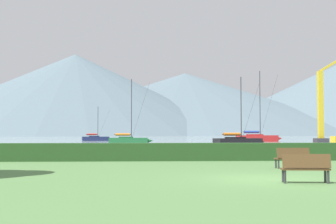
% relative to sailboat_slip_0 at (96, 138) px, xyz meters
% --- Properties ---
extents(ground_plane, '(1000.00, 1000.00, 0.00)m').
position_rel_sailboat_slip_0_xyz_m(ground_plane, '(14.09, -82.53, -0.54)').
color(ground_plane, '#517A42').
extents(harbor_water, '(320.00, 246.00, 0.00)m').
position_rel_sailboat_slip_0_xyz_m(harbor_water, '(14.09, 54.47, -0.54)').
color(harbor_water, '#8C9EA3').
rests_on(harbor_water, ground_plane).
extents(hedge_line, '(80.00, 1.20, 1.04)m').
position_rel_sailboat_slip_0_xyz_m(hedge_line, '(14.09, -71.53, -0.02)').
color(hedge_line, '#284C23').
rests_on(hedge_line, ground_plane).
extents(sailboat_slip_0, '(6.72, 3.07, 7.43)m').
position_rel_sailboat_slip_0_xyz_m(sailboat_slip_0, '(0.00, 0.00, 0.00)').
color(sailboat_slip_0, navy).
rests_on(sailboat_slip_0, harbor_water).
extents(sailboat_slip_1, '(7.24, 3.90, 8.93)m').
position_rel_sailboat_slip_0_xyz_m(sailboat_slip_1, '(22.18, -40.77, 0.05)').
color(sailboat_slip_1, black).
rests_on(sailboat_slip_1, harbor_water).
extents(sailboat_slip_4, '(9.04, 3.05, 13.79)m').
position_rel_sailboat_slip_0_xyz_m(sailboat_slip_4, '(32.35, -11.56, 0.23)').
color(sailboat_slip_4, red).
rests_on(sailboat_slip_4, harbor_water).
extents(sailboat_slip_7, '(6.88, 2.37, 9.98)m').
position_rel_sailboat_slip_0_xyz_m(sailboat_slip_7, '(7.79, -28.64, 0.04)').
color(sailboat_slip_7, '#236B38').
rests_on(sailboat_slip_7, harbor_water).
extents(park_bench_near_path, '(1.58, 0.65, 0.95)m').
position_rel_sailboat_slip_0_xyz_m(park_bench_near_path, '(14.97, -83.87, -0.01)').
color(park_bench_near_path, brown).
rests_on(park_bench_near_path, ground_plane).
extents(park_bench_under_tree, '(1.60, 0.61, 0.95)m').
position_rel_sailboat_slip_0_xyz_m(park_bench_under_tree, '(16.61, -77.77, -0.01)').
color(park_bench_under_tree, brown).
rests_on(park_bench_under_tree, ground_plane).
extents(dock_crane, '(6.77, 2.00, 15.42)m').
position_rel_sailboat_slip_0_xyz_m(dock_crane, '(39.54, -25.38, 4.66)').
color(dock_crane, '#333338').
rests_on(dock_crane, ground_plane).
extents(distant_hill_west_ridge, '(268.50, 268.50, 64.17)m').
position_rel_sailboat_slip_0_xyz_m(distant_hill_west_ridge, '(-42.18, 260.93, 31.54)').
color(distant_hill_west_ridge, slate).
rests_on(distant_hill_west_ridge, ground_plane).
extents(distant_hill_central_peak, '(342.00, 342.00, 57.86)m').
position_rel_sailboat_slip_0_xyz_m(distant_hill_central_peak, '(51.05, 321.25, 28.39)').
color(distant_hill_central_peak, slate).
rests_on(distant_hill_central_peak, ground_plane).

